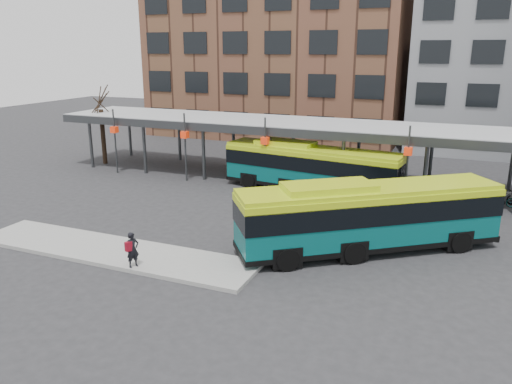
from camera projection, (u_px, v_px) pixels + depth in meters
name	position (u px, v px, depth m)	size (l,w,h in m)	color
ground	(248.00, 247.00, 23.62)	(120.00, 120.00, 0.00)	#28282B
boarding_island	(113.00, 251.00, 22.97)	(14.00, 3.00, 0.18)	gray
canopy	(322.00, 127.00, 33.97)	(40.00, 6.53, 4.80)	#999B9E
tree	(103.00, 134.00, 40.24)	(1.64, 1.64, 5.60)	black
building_brick	(282.00, 30.00, 52.65)	(26.00, 14.00, 22.00)	brown
bus_front	(368.00, 215.00, 22.77)	(11.35, 9.32, 3.36)	#075454
bus_rear	(311.00, 167.00, 32.39)	(11.91, 3.99, 3.22)	#075454
pedestrian	(132.00, 250.00, 20.90)	(0.58, 0.66, 1.53)	black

